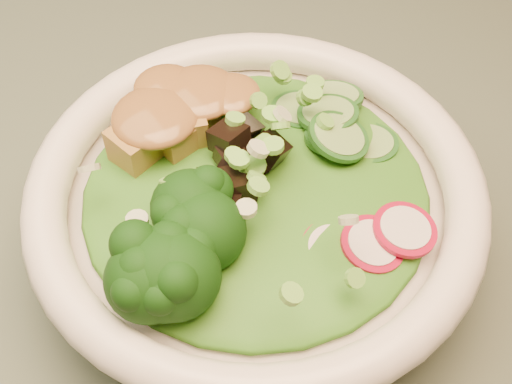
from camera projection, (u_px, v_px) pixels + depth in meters
name	position (u px, v px, depth m)	size (l,w,h in m)	color
salad_bowl	(256.00, 212.00, 0.46)	(0.29, 0.29, 0.08)	white
lettuce_bed	(256.00, 191.00, 0.44)	(0.22, 0.22, 0.03)	#1C6815
broccoli_florets	(182.00, 245.00, 0.40)	(0.09, 0.07, 0.05)	black
radish_slices	(352.00, 245.00, 0.41)	(0.12, 0.04, 0.02)	maroon
cucumber_slices	(327.00, 116.00, 0.46)	(0.07, 0.07, 0.04)	#8AC06A
mushroom_heap	(240.00, 165.00, 0.43)	(0.07, 0.07, 0.04)	black
tofu_cubes	(179.00, 124.00, 0.46)	(0.10, 0.06, 0.04)	#AA8238
peanut_sauce	(177.00, 109.00, 0.45)	(0.07, 0.06, 0.02)	brown
scallion_garnish	(256.00, 164.00, 0.42)	(0.20, 0.20, 0.03)	#6FBB42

